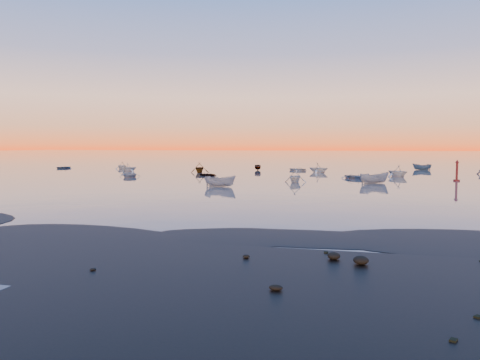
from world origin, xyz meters
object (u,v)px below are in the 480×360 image
(boat_near_left, at_px, (130,177))
(boat_near_center, at_px, (374,183))
(channel_marker, at_px, (457,172))
(boat_near_right, at_px, (295,182))

(boat_near_left, distance_m, boat_near_center, 36.18)
(boat_near_left, xyz_separation_m, channel_marker, (47.19, 4.11, 1.21))
(boat_near_right, bearing_deg, channel_marker, -157.98)
(boat_near_right, bearing_deg, boat_near_center, -172.71)
(boat_near_right, xyz_separation_m, channel_marker, (21.24, 7.58, 1.21))
(boat_near_center, height_order, boat_near_right, boat_near_center)
(boat_near_center, xyz_separation_m, boat_near_right, (-10.13, -0.87, 0.00))
(boat_near_left, height_order, boat_near_center, boat_near_center)
(boat_near_center, relative_size, boat_near_right, 1.12)
(boat_near_left, bearing_deg, boat_near_center, -30.16)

